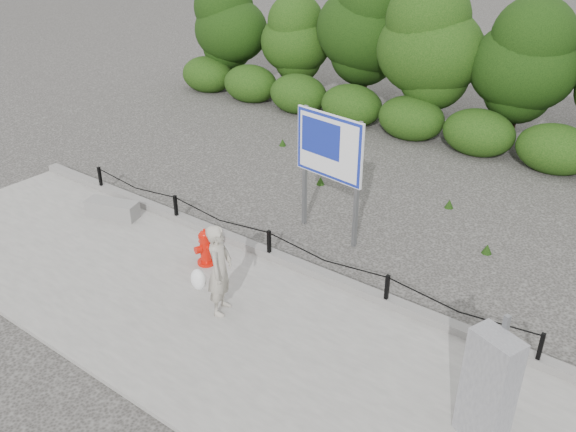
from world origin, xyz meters
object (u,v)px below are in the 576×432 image
(fire_hydrant, at_px, (205,247))
(advertising_sign, at_px, (329,152))
(pedestrian, at_px, (218,270))
(utility_cabinet, at_px, (488,388))
(concrete_block, at_px, (112,209))

(fire_hydrant, xyz_separation_m, advertising_sign, (1.12, 2.38, 1.40))
(pedestrian, relative_size, utility_cabinet, 0.90)
(fire_hydrant, distance_m, advertising_sign, 2.98)
(concrete_block, bearing_deg, fire_hydrant, -3.41)
(concrete_block, height_order, advertising_sign, advertising_sign)
(advertising_sign, bearing_deg, concrete_block, -143.52)
(fire_hydrant, bearing_deg, advertising_sign, 84.63)
(fire_hydrant, bearing_deg, concrete_block, -163.61)
(concrete_block, relative_size, advertising_sign, 0.44)
(concrete_block, bearing_deg, utility_cabinet, -7.18)
(utility_cabinet, bearing_deg, advertising_sign, 164.63)
(fire_hydrant, height_order, utility_cabinet, utility_cabinet)
(fire_hydrant, bearing_deg, pedestrian, -17.33)
(pedestrian, xyz_separation_m, advertising_sign, (-0.09, 3.29, 0.97))
(fire_hydrant, height_order, advertising_sign, advertising_sign)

